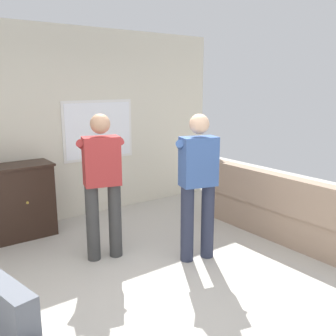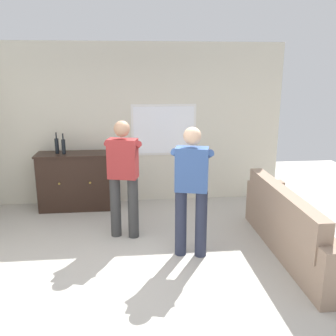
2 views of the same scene
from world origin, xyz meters
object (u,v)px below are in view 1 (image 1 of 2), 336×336
couch (277,211)px  sideboard_cabinet (2,204)px  person_standing_right (198,180)px  person_standing_left (102,180)px

couch → sideboard_cabinet: bearing=146.6°
sideboard_cabinet → person_standing_right: 2.55m
couch → person_standing_left: (-2.17, 0.77, 0.61)m
sideboard_cabinet → person_standing_left: bearing=-55.6°
couch → person_standing_left: size_ratio=1.47×
couch → person_standing_right: (-1.32, 0.11, 0.61)m
couch → person_standing_right: person_standing_right is taller
sideboard_cabinet → person_standing_left: size_ratio=0.77×
sideboard_cabinet → person_standing_right: (1.68, -1.86, 0.45)m
couch → person_standing_right: 1.45m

